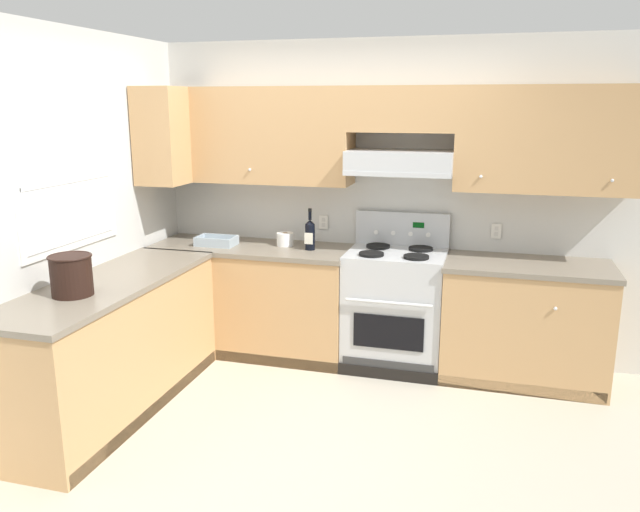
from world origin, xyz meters
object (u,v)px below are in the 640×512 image
Objects in this scene: bowl at (217,242)px; bucket at (71,274)px; paper_towel_roll at (285,239)px; stove at (395,308)px; wine_bottle at (310,234)px.

bowl is 1.54m from bucket.
bowl is 1.23× the size of bucket.
paper_towel_roll is at bearing 63.99° from bucket.
bucket is 1.88× the size of paper_towel_roll.
bucket is 1.85m from paper_towel_roll.
stove is 2.42m from bucket.
paper_towel_roll is (0.55, 0.14, 0.03)m from bowl.
bowl is at bearing 80.38° from bucket.
stove reaches higher than bucket.
bucket reaches higher than bowl.
wine_bottle is 1.89m from bucket.
wine_bottle reaches higher than paper_towel_roll.
stove reaches higher than paper_towel_roll.
wine_bottle is at bearing 56.27° from bucket.
bowl is 2.31× the size of paper_towel_roll.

